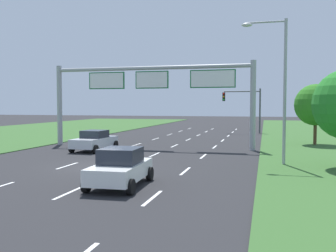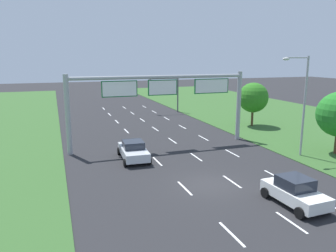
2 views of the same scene
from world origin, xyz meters
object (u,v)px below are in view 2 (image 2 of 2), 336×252
Objects in this scene: sign_gantry at (163,95)px; roadside_tree_mid at (253,98)px; street_lamp at (301,98)px; car_lead_silver at (133,150)px; traffic_light_mast at (166,88)px; car_near_red at (295,191)px.

sign_gantry is 14.45m from roadside_tree_mid.
sign_gantry is 12.09m from street_lamp.
roadside_tree_mid is at bearing 29.07° from car_lead_silver.
car_lead_silver is at bearing -115.48° from traffic_light_mast.
car_near_red is at bearing -56.88° from car_lead_silver.
car_near_red is at bearing -131.10° from street_lamp.
sign_gantry is at bearing -109.75° from traffic_light_mast.
car_near_red is 33.29m from traffic_light_mast.
car_lead_silver is 14.68m from street_lamp.
roadside_tree_mid is (13.40, 5.23, -1.42)m from sign_gantry.
street_lamp reaches higher than sign_gantry.
car_near_red reaches higher than car_lead_silver.
car_near_red is 22.66m from roadside_tree_mid.
car_near_red is at bearing -78.21° from sign_gantry.
traffic_light_mast is (6.54, 18.21, -1.10)m from sign_gantry.
sign_gantry is 19.38m from traffic_light_mast.
car_near_red is 0.72× the size of traffic_light_mast.
sign_gantry is 3.08× the size of traffic_light_mast.
roadside_tree_mid is (6.86, -12.98, -0.32)m from traffic_light_mast.
traffic_light_mast reaches higher than car_near_red.
traffic_light_mast is 14.69m from roadside_tree_mid.
car_near_red is 0.47× the size of street_lamp.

